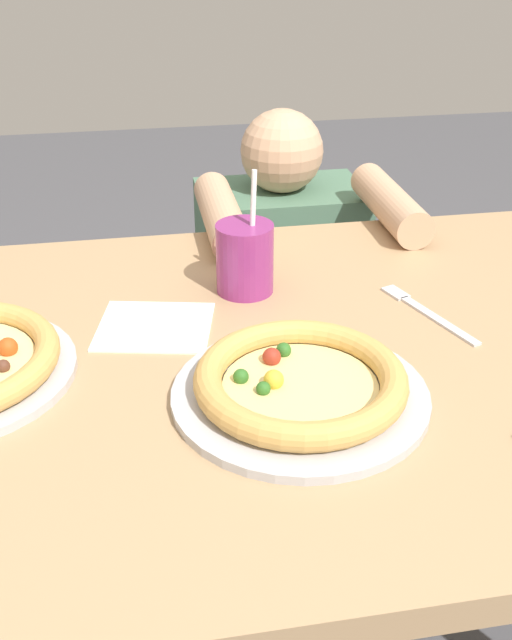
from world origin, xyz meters
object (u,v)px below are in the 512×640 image
Objects in this scene: fork at (424,311)px; diner_seated at (280,323)px; pizza_near at (300,385)px; drink_cup_colored at (245,258)px.

fork is 0.67m from diner_seated.
diner_seated is (-0.09, 0.58, -0.33)m from fork.
drink_cup_colored is at bearing 93.23° from pizza_near.
drink_cup_colored reaches higher than diner_seated.
diner_seated is (0.14, 0.76, -0.35)m from pizza_near.
diner_seated is at bearing 99.24° from fork.
diner_seated is at bearing 71.24° from drink_cup_colored.
drink_cup_colored is (-0.02, 0.30, 0.03)m from pizza_near.
drink_cup_colored is 0.21× the size of diner_seated.
pizza_near is at bearing -141.53° from fork.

